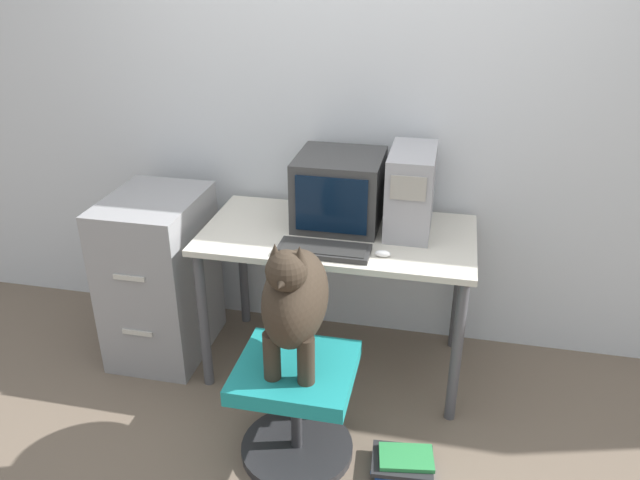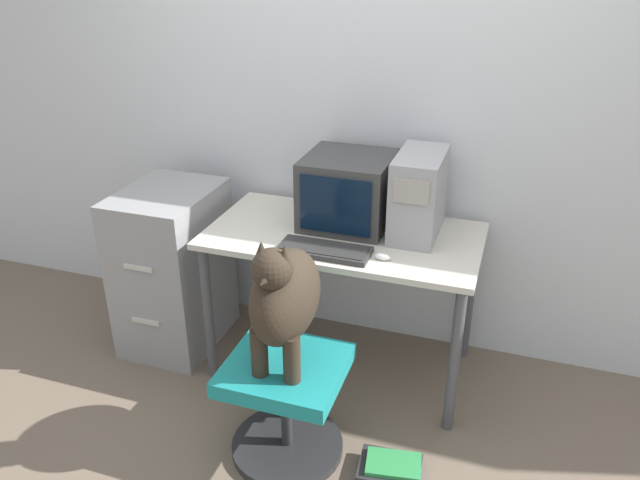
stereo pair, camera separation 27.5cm
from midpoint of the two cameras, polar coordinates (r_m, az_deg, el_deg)
The scene contains 11 objects.
ground_plane at distance 3.14m, azimuth 2.64°, elevation -14.98°, with size 12.00×12.00×0.00m, color #6B5B4C.
wall_back at distance 3.21m, azimuth 7.01°, elevation 12.08°, with size 8.00×0.05×2.60m.
desk at distance 3.05m, azimuth 4.73°, elevation -1.09°, with size 1.31×0.70×0.78m.
crt_monitor at distance 3.05m, azimuth 5.15°, elevation 4.47°, with size 0.41×0.42×0.35m.
pc_tower at distance 2.98m, azimuth 11.63°, elevation 4.07°, with size 0.21×0.42×0.40m.
keyboard at distance 2.80m, azimuth 3.21°, elevation -0.99°, with size 0.42×0.17×0.03m.
computer_mouse at distance 2.77m, azimuth 8.59°, elevation -1.60°, with size 0.07×0.04×0.03m.
office_chair at distance 2.74m, azimuth -0.16°, elevation -14.57°, with size 0.49×0.49×0.47m.
dog at distance 2.45m, azimuth -0.11°, elevation -5.28°, with size 0.25×0.46×0.59m.
filing_cabinet at distance 3.44m, azimuth -11.04°, elevation -2.60°, with size 0.46×0.61×0.89m.
book_stack_floor at distance 2.82m, azimuth 9.43°, elevation -20.17°, with size 0.28×0.22×0.08m.
Camera 2 is at (0.76, -2.26, 2.05)m, focal length 35.00 mm.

